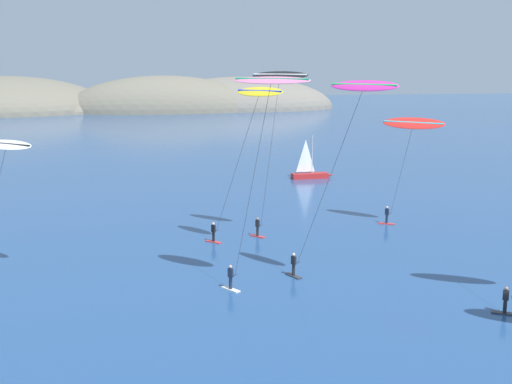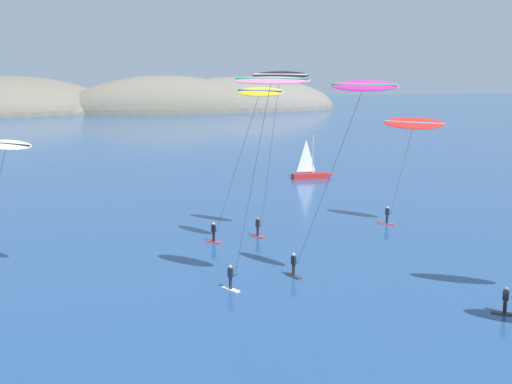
{
  "view_description": "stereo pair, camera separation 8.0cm",
  "coord_description": "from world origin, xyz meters",
  "px_view_note": "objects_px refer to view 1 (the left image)",
  "views": [
    {
      "loc": [
        -4.14,
        -15.03,
        14.59
      ],
      "look_at": [
        4.2,
        28.21,
        5.89
      ],
      "focal_mm": 45.0,
      "sensor_mm": 36.0,
      "label": 1
    },
    {
      "loc": [
        -4.06,
        -15.04,
        14.59
      ],
      "look_at": [
        4.2,
        28.21,
        5.89
      ],
      "focal_mm": 45.0,
      "sensor_mm": 36.0,
      "label": 2
    }
  ],
  "objects_px": {
    "sailboat_near": "(312,173)",
    "kitesurfer_pink": "(268,97)",
    "kitesurfer_magenta": "(356,107)",
    "kitesurfer_white": "(3,157)",
    "kitesurfer_red": "(411,130)",
    "kitesurfer_black": "(277,91)",
    "kitesurfer_yellow": "(254,108)"
  },
  "relations": [
    {
      "from": "kitesurfer_pink",
      "to": "kitesurfer_white",
      "type": "distance_m",
      "value": 19.2
    },
    {
      "from": "kitesurfer_yellow",
      "to": "kitesurfer_white",
      "type": "relative_size",
      "value": 1.35
    },
    {
      "from": "kitesurfer_black",
      "to": "kitesurfer_pink",
      "type": "height_order",
      "value": "kitesurfer_black"
    },
    {
      "from": "kitesurfer_red",
      "to": "kitesurfer_black",
      "type": "bearing_deg",
      "value": -171.03
    },
    {
      "from": "kitesurfer_yellow",
      "to": "kitesurfer_white",
      "type": "height_order",
      "value": "kitesurfer_yellow"
    },
    {
      "from": "sailboat_near",
      "to": "kitesurfer_white",
      "type": "height_order",
      "value": "kitesurfer_white"
    },
    {
      "from": "kitesurfer_pink",
      "to": "kitesurfer_magenta",
      "type": "bearing_deg",
      "value": -1.59
    },
    {
      "from": "kitesurfer_red",
      "to": "kitesurfer_magenta",
      "type": "distance_m",
      "value": 19.32
    },
    {
      "from": "kitesurfer_black",
      "to": "kitesurfer_yellow",
      "type": "height_order",
      "value": "kitesurfer_black"
    },
    {
      "from": "sailboat_near",
      "to": "kitesurfer_red",
      "type": "distance_m",
      "value": 28.02
    },
    {
      "from": "kitesurfer_pink",
      "to": "kitesurfer_red",
      "type": "bearing_deg",
      "value": 43.31
    },
    {
      "from": "sailboat_near",
      "to": "kitesurfer_pink",
      "type": "distance_m",
      "value": 46.37
    },
    {
      "from": "kitesurfer_black",
      "to": "kitesurfer_red",
      "type": "distance_m",
      "value": 13.41
    },
    {
      "from": "sailboat_near",
      "to": "kitesurfer_black",
      "type": "xyz_separation_m",
      "value": [
        -11.27,
        -28.74,
        11.91
      ]
    },
    {
      "from": "sailboat_near",
      "to": "kitesurfer_pink",
      "type": "height_order",
      "value": "kitesurfer_pink"
    },
    {
      "from": "kitesurfer_black",
      "to": "kitesurfer_yellow",
      "type": "relative_size",
      "value": 1.09
    },
    {
      "from": "kitesurfer_magenta",
      "to": "kitesurfer_white",
      "type": "xyz_separation_m",
      "value": [
        -22.41,
        8.21,
        -3.7
      ]
    },
    {
      "from": "kitesurfer_pink",
      "to": "kitesurfer_red",
      "type": "height_order",
      "value": "kitesurfer_pink"
    },
    {
      "from": "sailboat_near",
      "to": "kitesurfer_red",
      "type": "relative_size",
      "value": 0.59
    },
    {
      "from": "sailboat_near",
      "to": "kitesurfer_magenta",
      "type": "xyz_separation_m",
      "value": [
        -9.4,
        -42.36,
        11.44
      ]
    },
    {
      "from": "kitesurfer_black",
      "to": "kitesurfer_magenta",
      "type": "height_order",
      "value": "kitesurfer_black"
    },
    {
      "from": "kitesurfer_red",
      "to": "sailboat_near",
      "type": "bearing_deg",
      "value": 93.2
    },
    {
      "from": "sailboat_near",
      "to": "kitesurfer_red",
      "type": "height_order",
      "value": "kitesurfer_red"
    },
    {
      "from": "kitesurfer_red",
      "to": "kitesurfer_pink",
      "type": "bearing_deg",
      "value": -136.69
    },
    {
      "from": "kitesurfer_pink",
      "to": "kitesurfer_magenta",
      "type": "xyz_separation_m",
      "value": [
        5.53,
        -0.15,
        -0.62
      ]
    },
    {
      "from": "kitesurfer_red",
      "to": "kitesurfer_magenta",
      "type": "height_order",
      "value": "kitesurfer_magenta"
    },
    {
      "from": "sailboat_near",
      "to": "kitesurfer_magenta",
      "type": "relative_size",
      "value": 0.43
    },
    {
      "from": "kitesurfer_magenta",
      "to": "kitesurfer_yellow",
      "type": "bearing_deg",
      "value": 113.31
    },
    {
      "from": "sailboat_near",
      "to": "kitesurfer_white",
      "type": "relative_size",
      "value": 0.61
    },
    {
      "from": "kitesurfer_pink",
      "to": "kitesurfer_magenta",
      "type": "relative_size",
      "value": 1.02
    },
    {
      "from": "kitesurfer_black",
      "to": "kitesurfer_magenta",
      "type": "xyz_separation_m",
      "value": [
        1.86,
        -13.62,
        -0.47
      ]
    },
    {
      "from": "sailboat_near",
      "to": "kitesurfer_red",
      "type": "bearing_deg",
      "value": -86.8
    }
  ]
}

